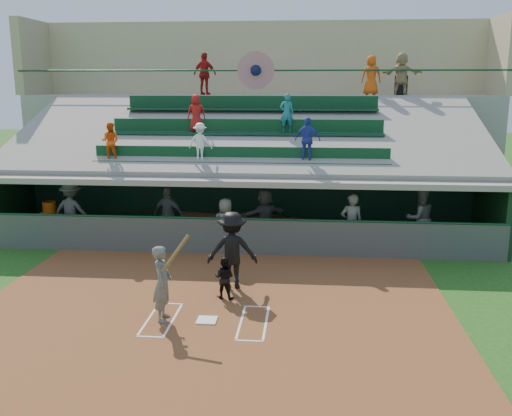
# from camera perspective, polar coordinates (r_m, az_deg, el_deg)

# --- Properties ---
(ground) EXTENTS (100.00, 100.00, 0.00)m
(ground) POSITION_cam_1_polar(r_m,az_deg,el_deg) (12.78, -4.93, -11.26)
(ground) COLOR #1E4E16
(ground) RESTS_ON ground
(dirt_slab) EXTENTS (11.00, 9.00, 0.02)m
(dirt_slab) POSITION_cam_1_polar(r_m,az_deg,el_deg) (13.22, -4.55, -10.36)
(dirt_slab) COLOR brown
(dirt_slab) RESTS_ON ground
(home_plate) EXTENTS (0.43, 0.43, 0.03)m
(home_plate) POSITION_cam_1_polar(r_m,az_deg,el_deg) (12.76, -4.94, -11.12)
(home_plate) COLOR white
(home_plate) RESTS_ON dirt_slab
(batters_box_chalk) EXTENTS (2.65, 1.85, 0.01)m
(batters_box_chalk) POSITION_cam_1_polar(r_m,az_deg,el_deg) (12.77, -4.94, -11.16)
(batters_box_chalk) COLOR white
(batters_box_chalk) RESTS_ON dirt_slab
(dugout_floor) EXTENTS (16.00, 3.50, 0.04)m
(dugout_floor) POSITION_cam_1_polar(r_m,az_deg,el_deg) (19.08, -1.42, -3.08)
(dugout_floor) COLOR gray
(dugout_floor) RESTS_ON ground
(concourse_slab) EXTENTS (20.00, 3.00, 4.60)m
(concourse_slab) POSITION_cam_1_polar(r_m,az_deg,el_deg) (25.26, 0.30, 6.02)
(concourse_slab) COLOR gray
(concourse_slab) RESTS_ON ground
(grandstand) EXTENTS (20.40, 10.40, 7.80)m
(grandstand) POSITION_cam_1_polar(r_m,az_deg,el_deg) (22.31, -0.37, 5.07)
(grandstand) COLOR #4C514C
(grandstand) RESTS_ON ground
(batter_at_plate) EXTENTS (0.85, 0.74, 1.95)m
(batter_at_plate) POSITION_cam_1_polar(r_m,az_deg,el_deg) (12.63, -9.32, -7.41)
(batter_at_plate) COLOR #535651
(batter_at_plate) RESTS_ON dirt_slab
(catcher) EXTENTS (0.57, 0.49, 1.03)m
(catcher) POSITION_cam_1_polar(r_m,az_deg,el_deg) (13.82, -3.20, -6.97)
(catcher) COLOR black
(catcher) RESTS_ON dirt_slab
(home_umpire) EXTENTS (1.33, 0.85, 1.96)m
(home_umpire) POSITION_cam_1_polar(r_m,az_deg,el_deg) (14.39, -2.40, -4.23)
(home_umpire) COLOR black
(home_umpire) RESTS_ON dirt_slab
(dugout_bench) EXTENTS (16.15, 4.43, 0.50)m
(dugout_bench) POSITION_cam_1_polar(r_m,az_deg,el_deg) (20.33, -1.71, -1.33)
(dugout_bench) COLOR brown
(dugout_bench) RESTS_ON dugout_floor
(white_table) EXTENTS (1.09, 0.97, 0.78)m
(white_table) POSITION_cam_1_polar(r_m,az_deg,el_deg) (20.26, -20.04, -1.73)
(white_table) COLOR white
(white_table) RESTS_ON dugout_floor
(water_cooler) EXTENTS (0.45, 0.45, 0.45)m
(water_cooler) POSITION_cam_1_polar(r_m,az_deg,el_deg) (20.12, -19.95, -0.02)
(water_cooler) COLOR #D4530C
(water_cooler) RESTS_ON white_table
(dugout_player_a) EXTENTS (1.34, 0.87, 1.96)m
(dugout_player_a) POSITION_cam_1_polar(r_m,az_deg,el_deg) (19.60, -17.96, -0.26)
(dugout_player_a) COLOR #535651
(dugout_player_a) RESTS_ON dugout_floor
(dugout_player_b) EXTENTS (1.13, 0.71, 1.79)m
(dugout_player_b) POSITION_cam_1_polar(r_m,az_deg,el_deg) (18.74, -8.74, -0.62)
(dugout_player_b) COLOR #5C5F59
(dugout_player_b) RESTS_ON dugout_floor
(dugout_player_c) EXTENTS (0.94, 0.76, 1.66)m
(dugout_player_c) POSITION_cam_1_polar(r_m,az_deg,el_deg) (17.45, -3.06, -1.68)
(dugout_player_c) COLOR #545752
(dugout_player_c) RESTS_ON dugout_floor
(dugout_player_d) EXTENTS (1.67, 1.36, 1.79)m
(dugout_player_d) POSITION_cam_1_polar(r_m,az_deg,el_deg) (18.31, 0.88, -0.79)
(dugout_player_d) COLOR #51534F
(dugout_player_d) RESTS_ON dugout_floor
(dugout_player_e) EXTENTS (0.72, 0.52, 1.83)m
(dugout_player_e) POSITION_cam_1_polar(r_m,az_deg,el_deg) (17.47, 9.52, -1.53)
(dugout_player_e) COLOR #555853
(dugout_player_e) RESTS_ON dugout_floor
(dugout_player_f) EXTENTS (1.08, 0.94, 1.90)m
(dugout_player_f) POSITION_cam_1_polar(r_m,az_deg,el_deg) (18.46, 16.07, -1.00)
(dugout_player_f) COLOR #5B5E58
(dugout_player_f) RESTS_ON dugout_floor
(trash_bin) EXTENTS (0.54, 0.54, 0.81)m
(trash_bin) POSITION_cam_1_polar(r_m,az_deg,el_deg) (25.12, 14.30, 11.80)
(trash_bin) COLOR black
(trash_bin) RESTS_ON concourse_slab
(concourse_staff_a) EXTENTS (1.10, 0.71, 1.73)m
(concourse_staff_a) POSITION_cam_1_polar(r_m,az_deg,el_deg) (24.23, -5.14, 13.20)
(concourse_staff_a) COLOR #AA1613
(concourse_staff_a) RESTS_ON concourse_slab
(concourse_staff_b) EXTENTS (0.82, 0.58, 1.58)m
(concourse_staff_b) POSITION_cam_1_polar(r_m,az_deg,el_deg) (23.80, 11.45, 12.84)
(concourse_staff_b) COLOR #D54C0C
(concourse_staff_b) RESTS_ON concourse_slab
(concourse_staff_c) EXTENTS (1.65, 1.01, 1.70)m
(concourse_staff_c) POSITION_cam_1_polar(r_m,az_deg,el_deg) (24.05, 14.35, 12.84)
(concourse_staff_c) COLOR tan
(concourse_staff_c) RESTS_ON concourse_slab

